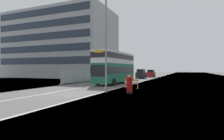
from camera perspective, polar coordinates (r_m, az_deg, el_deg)
ground at (r=17.67m, az=-12.04°, el=-7.40°), size 140.00×280.00×0.10m
double_decker_bus at (r=29.07m, az=0.98°, el=0.93°), size 3.24×10.84×4.99m
lamppost_foreground at (r=18.39m, az=-1.90°, el=7.31°), size 0.29×0.70×9.62m
red_pillar_postbox at (r=17.54m, az=5.44°, el=-4.21°), size 0.61×0.61×1.71m
roadworks_barrier at (r=22.30m, az=6.11°, el=-3.93°), size 1.80×0.82×1.08m
construction_site_fence at (r=36.71m, az=-5.84°, el=-1.72°), size 0.44×20.60×2.18m
car_oncoming_near at (r=46.44m, az=9.03°, el=-1.26°), size 2.09×4.02×2.34m
car_receding_mid at (r=55.13m, az=12.05°, el=-1.11°), size 2.05×4.48×2.15m
bare_tree_far_verge_near at (r=50.88m, az=-7.37°, el=0.40°), size 2.99×2.68×5.22m
bare_tree_far_verge_mid at (r=68.36m, az=2.75°, el=0.23°), size 2.69×1.75×4.86m
bare_tree_far_verge_far at (r=78.89m, az=2.44°, el=0.18°), size 2.43×2.04×4.31m
backdrop_office_block at (r=56.55m, az=-15.78°, el=7.28°), size 30.79×16.03×18.48m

